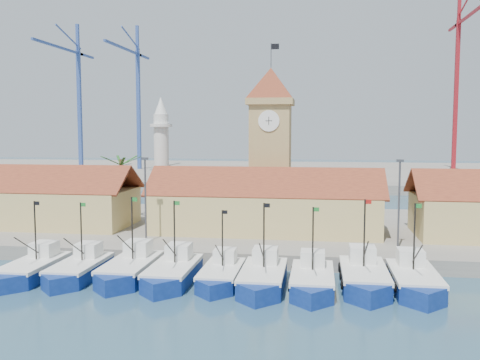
% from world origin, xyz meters
% --- Properties ---
extents(ground, '(400.00, 400.00, 0.00)m').
position_xyz_m(ground, '(0.00, 0.00, 0.00)').
color(ground, navy).
rests_on(ground, ground).
extents(quay, '(140.00, 32.00, 1.50)m').
position_xyz_m(quay, '(0.00, 24.00, 0.75)').
color(quay, gray).
rests_on(quay, ground).
extents(terminal, '(240.00, 80.00, 2.00)m').
position_xyz_m(terminal, '(0.00, 110.00, 1.00)').
color(terminal, gray).
rests_on(terminal, ground).
extents(boat_0, '(3.55, 9.74, 7.37)m').
position_xyz_m(boat_0, '(-19.45, 1.96, 0.76)').
color(boat_0, navy).
rests_on(boat_0, ground).
extents(boat_1, '(3.50, 9.58, 7.25)m').
position_xyz_m(boat_1, '(-15.23, 2.46, 0.75)').
color(boat_1, navy).
rests_on(boat_1, ground).
extents(boat_2, '(3.75, 10.28, 7.78)m').
position_xyz_m(boat_2, '(-10.61, 3.02, 0.80)').
color(boat_2, navy).
rests_on(boat_2, ground).
extents(boat_3, '(3.66, 10.01, 7.58)m').
position_xyz_m(boat_3, '(-6.52, 2.54, 0.78)').
color(boat_3, navy).
rests_on(boat_3, ground).
extents(boat_4, '(3.27, 8.97, 6.79)m').
position_xyz_m(boat_4, '(-2.20, 2.72, 0.70)').
color(boat_4, navy).
rests_on(boat_4, ground).
extents(boat_5, '(3.67, 10.05, 7.61)m').
position_xyz_m(boat_5, '(1.52, 2.05, 0.79)').
color(boat_5, navy).
rests_on(boat_5, ground).
extents(boat_6, '(3.54, 9.71, 7.35)m').
position_xyz_m(boat_6, '(5.69, 1.97, 0.76)').
color(boat_6, navy).
rests_on(boat_6, ground).
extents(boat_7, '(3.83, 10.51, 7.95)m').
position_xyz_m(boat_7, '(10.05, 3.23, 0.82)').
color(boat_7, navy).
rests_on(boat_7, ground).
extents(boat_8, '(3.71, 10.17, 7.69)m').
position_xyz_m(boat_8, '(14.15, 3.05, 0.80)').
color(boat_8, navy).
rests_on(boat_8, ground).
extents(hall_left, '(31.20, 10.13, 7.61)m').
position_xyz_m(hall_left, '(-32.00, 20.00, 3.99)').
color(hall_left, tan).
rests_on(hall_left, quay).
extents(hall_center, '(27.04, 10.13, 7.61)m').
position_xyz_m(hall_center, '(0.00, 20.00, 3.99)').
color(hall_center, tan).
rests_on(hall_center, quay).
extents(clock_tower, '(5.80, 5.80, 22.70)m').
position_xyz_m(clock_tower, '(0.00, 26.00, 11.96)').
color(clock_tower, tan).
rests_on(clock_tower, quay).
extents(minaret, '(3.00, 3.00, 16.30)m').
position_xyz_m(minaret, '(-15.00, 28.00, 9.73)').
color(minaret, silver).
rests_on(minaret, quay).
extents(palm_tree, '(5.60, 5.03, 8.39)m').
position_xyz_m(palm_tree, '(-20.00, 26.00, 6.25)').
color(palm_tree, brown).
rests_on(palm_tree, quay).
extents(lamp_posts, '(80.70, 0.25, 9.03)m').
position_xyz_m(lamp_posts, '(0.50, 12.00, 6.48)').
color(lamp_posts, '#3F3F44').
rests_on(lamp_posts, quay).
extents(crane_blue_far, '(1.00, 34.41, 40.75)m').
position_xyz_m(crane_blue_far, '(-61.04, 100.30, 24.76)').
color(crane_blue_far, '#324E99').
rests_on(crane_blue_far, terminal).
extents(crane_blue_near, '(1.00, 34.02, 41.04)m').
position_xyz_m(crane_blue_near, '(-45.76, 106.37, 24.89)').
color(crane_blue_near, '#324E99').
rests_on(crane_blue_near, terminal).
extents(crane_red_right, '(1.00, 33.20, 46.63)m').
position_xyz_m(crane_red_right, '(41.27, 103.64, 27.90)').
color(crane_red_right, maroon).
rests_on(crane_red_right, terminal).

